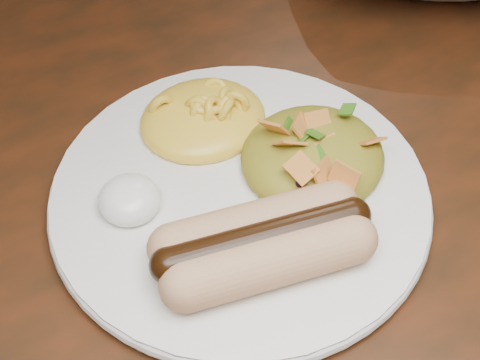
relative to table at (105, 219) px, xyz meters
name	(u,v)px	position (x,y,z in m)	size (l,w,h in m)	color
table	(105,219)	(0.00, 0.00, 0.00)	(1.60, 0.90, 0.75)	#451C0C
plate	(240,196)	(0.07, -0.10, 0.10)	(0.26, 0.26, 0.01)	white
hotdog	(263,243)	(0.06, -0.16, 0.12)	(0.12, 0.08, 0.03)	#DFB575
mac_and_cheese	(202,106)	(0.08, -0.04, 0.12)	(0.10, 0.09, 0.04)	yellow
sour_cream	(129,195)	(0.00, -0.08, 0.12)	(0.04, 0.04, 0.03)	white
taco_salad	(314,147)	(0.13, -0.11, 0.12)	(0.10, 0.10, 0.05)	#B5680A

